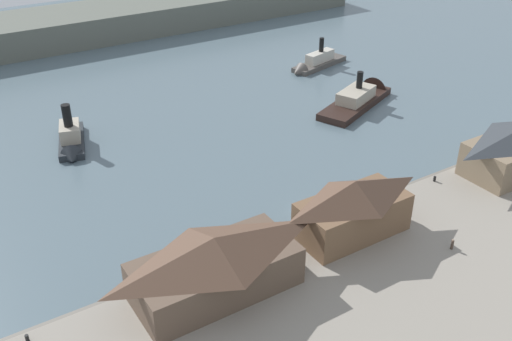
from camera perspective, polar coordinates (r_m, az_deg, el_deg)
ground_plane at (r=92.49m, az=5.04°, el=-4.09°), size 320.00×320.00×0.00m
quay_promenade at (r=79.55m, az=14.77°, el=-11.09°), size 110.00×36.00×1.20m
seawall_edge at (r=89.91m, az=6.43°, el=-4.90°), size 110.00×0.80×1.00m
ferry_shed_customs_shed at (r=73.30m, az=-4.02°, el=-9.16°), size 21.22×10.17×8.25m
ferry_shed_west_terminal at (r=84.08m, az=9.52°, el=-3.60°), size 16.57×8.04×8.84m
pedestrian_walking_west at (r=86.52m, az=18.70°, el=-6.89°), size 0.41×0.41×1.65m
mooring_post_center_west at (r=74.04m, az=-21.55°, el=-15.05°), size 0.44×0.44×0.90m
mooring_post_east at (r=102.22m, az=17.13°, el=-0.78°), size 0.44×0.44×0.90m
ferry_approaching_west at (r=115.87m, az=-17.71°, el=2.86°), size 8.75×16.43×9.94m
ferry_moored_west at (r=152.22m, az=5.76°, el=10.41°), size 19.21×8.82×8.91m
ferry_outer_harbor at (r=133.25m, az=10.40°, el=7.20°), size 25.49×15.55×10.04m
far_headland at (r=183.05m, az=-16.62°, el=13.57°), size 180.00×24.00×8.00m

